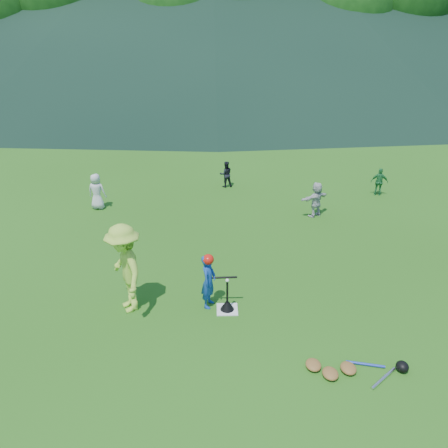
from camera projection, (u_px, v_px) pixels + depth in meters
name	position (u px, v px, depth m)	size (l,w,h in m)	color
ground	(227.00, 310.00, 9.39)	(120.00, 120.00, 0.00)	#245613
home_plate	(227.00, 309.00, 9.38)	(0.45, 0.45, 0.02)	silver
baseball	(227.00, 280.00, 9.08)	(0.08, 0.08, 0.08)	white
batter_child	(209.00, 281.00, 9.29)	(0.45, 0.29, 1.22)	#153E93
adult_coach	(125.00, 269.00, 9.04)	(1.27, 0.73, 1.97)	#A3D13D
fielder_a	(97.00, 191.00, 14.40)	(0.59, 0.38, 1.20)	silver
fielder_b	(226.00, 174.00, 16.43)	(0.48, 0.38, 0.99)	black
fielder_c	(379.00, 182.00, 15.60)	(0.59, 0.24, 1.00)	#227236
fielder_d	(316.00, 199.00, 13.83)	(1.05, 0.34, 1.14)	#B8B8B8
batting_tee	(227.00, 305.00, 9.33)	(0.30, 0.30, 0.68)	black
batter_gear	(209.00, 261.00, 9.09)	(0.73, 0.26, 0.58)	red
equipment_pile	(349.00, 369.00, 7.68)	(1.80, 0.74, 0.19)	olive
outfield_fence	(215.00, 94.00, 34.60)	(70.07, 0.08, 1.33)	gray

